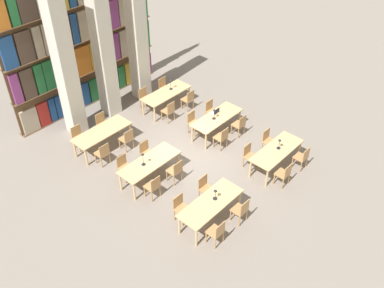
% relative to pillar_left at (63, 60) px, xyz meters
% --- Properties ---
extents(ground_plane, '(40.00, 40.00, 0.00)m').
position_rel_pillar_left_xyz_m(ground_plane, '(1.69, -4.22, -3.00)').
color(ground_plane, gray).
extents(bookshelf_bank, '(6.75, 0.35, 5.50)m').
position_rel_pillar_left_xyz_m(bookshelf_bank, '(1.71, 1.21, -0.29)').
color(bookshelf_bank, brown).
rests_on(bookshelf_bank, ground_plane).
extents(pillar_left, '(0.61, 0.61, 6.00)m').
position_rel_pillar_left_xyz_m(pillar_left, '(0.00, 0.00, 0.00)').
color(pillar_left, beige).
rests_on(pillar_left, ground_plane).
extents(pillar_center, '(0.61, 0.61, 6.00)m').
position_rel_pillar_left_xyz_m(pillar_center, '(1.69, 0.00, 0.00)').
color(pillar_center, beige).
rests_on(pillar_center, ground_plane).
extents(pillar_right, '(0.61, 0.61, 6.00)m').
position_rel_pillar_left_xyz_m(pillar_right, '(3.39, 0.00, 0.00)').
color(pillar_right, beige).
rests_on(pillar_right, ground_plane).
extents(reading_table_0, '(2.17, 0.83, 0.77)m').
position_rel_pillar_left_xyz_m(reading_table_0, '(-0.05, -6.81, -2.32)').
color(reading_table_0, tan).
rests_on(reading_table_0, ground_plane).
extents(chair_0, '(0.42, 0.40, 0.89)m').
position_rel_pillar_left_xyz_m(chair_0, '(-0.59, -7.51, -2.51)').
color(chair_0, tan).
rests_on(chair_0, ground_plane).
extents(chair_1, '(0.42, 0.40, 0.89)m').
position_rel_pillar_left_xyz_m(chair_1, '(-0.59, -6.12, -2.51)').
color(chair_1, tan).
rests_on(chair_1, ground_plane).
extents(chair_2, '(0.42, 0.40, 0.89)m').
position_rel_pillar_left_xyz_m(chair_2, '(0.54, -7.51, -2.51)').
color(chair_2, tan).
rests_on(chair_2, ground_plane).
extents(chair_3, '(0.42, 0.40, 0.89)m').
position_rel_pillar_left_xyz_m(chair_3, '(0.54, -6.12, -2.51)').
color(chair_3, tan).
rests_on(chair_3, ground_plane).
extents(desk_lamp_0, '(0.14, 0.14, 0.39)m').
position_rel_pillar_left_xyz_m(desk_lamp_0, '(0.16, -6.81, -1.97)').
color(desk_lamp_0, '#232328').
rests_on(desk_lamp_0, reading_table_0).
extents(reading_table_1, '(2.17, 0.83, 0.77)m').
position_rel_pillar_left_xyz_m(reading_table_1, '(3.33, -6.89, -2.32)').
color(reading_table_1, tan).
rests_on(reading_table_1, ground_plane).
extents(chair_4, '(0.42, 0.40, 0.89)m').
position_rel_pillar_left_xyz_m(chair_4, '(2.76, -7.58, -2.51)').
color(chair_4, tan).
rests_on(chair_4, ground_plane).
extents(chair_5, '(0.42, 0.40, 0.89)m').
position_rel_pillar_left_xyz_m(chair_5, '(2.76, -6.19, -2.51)').
color(chair_5, tan).
rests_on(chair_5, ground_plane).
extents(chair_6, '(0.42, 0.40, 0.89)m').
position_rel_pillar_left_xyz_m(chair_6, '(3.89, -7.58, -2.51)').
color(chair_6, tan).
rests_on(chair_6, ground_plane).
extents(chair_7, '(0.42, 0.40, 0.89)m').
position_rel_pillar_left_xyz_m(chair_7, '(3.89, -6.19, -2.51)').
color(chair_7, tan).
rests_on(chair_7, ground_plane).
extents(desk_lamp_1, '(0.14, 0.14, 0.40)m').
position_rel_pillar_left_xyz_m(desk_lamp_1, '(3.43, -6.88, -1.96)').
color(desk_lamp_1, '#232328').
rests_on(desk_lamp_1, reading_table_1).
extents(reading_table_2, '(2.17, 0.83, 0.77)m').
position_rel_pillar_left_xyz_m(reading_table_2, '(-0.01, -4.15, -2.32)').
color(reading_table_2, tan).
rests_on(reading_table_2, ground_plane).
extents(chair_8, '(0.42, 0.40, 0.89)m').
position_rel_pillar_left_xyz_m(chair_8, '(-0.52, -4.85, -2.51)').
color(chair_8, tan).
rests_on(chair_8, ground_plane).
extents(chair_9, '(0.42, 0.40, 0.89)m').
position_rel_pillar_left_xyz_m(chair_9, '(-0.52, -3.45, -2.51)').
color(chair_9, tan).
rests_on(chair_9, ground_plane).
extents(chair_10, '(0.42, 0.40, 0.89)m').
position_rel_pillar_left_xyz_m(chair_10, '(0.48, -4.85, -2.51)').
color(chair_10, tan).
rests_on(chair_10, ground_plane).
extents(chair_11, '(0.42, 0.40, 0.89)m').
position_rel_pillar_left_xyz_m(chair_11, '(0.48, -3.45, -2.51)').
color(chair_11, tan).
rests_on(chair_11, ground_plane).
extents(desk_lamp_2, '(0.14, 0.14, 0.49)m').
position_rel_pillar_left_xyz_m(desk_lamp_2, '(-0.23, -4.11, -1.90)').
color(desk_lamp_2, '#232328').
rests_on(desk_lamp_2, reading_table_2).
extents(reading_table_3, '(2.17, 0.83, 0.77)m').
position_rel_pillar_left_xyz_m(reading_table_3, '(3.45, -4.14, -2.32)').
color(reading_table_3, tan).
rests_on(reading_table_3, ground_plane).
extents(chair_12, '(0.42, 0.40, 0.89)m').
position_rel_pillar_left_xyz_m(chair_12, '(2.91, -4.84, -2.51)').
color(chair_12, tan).
rests_on(chair_12, ground_plane).
extents(chair_13, '(0.42, 0.40, 0.89)m').
position_rel_pillar_left_xyz_m(chair_13, '(2.91, -3.44, -2.51)').
color(chair_13, tan).
rests_on(chair_13, ground_plane).
extents(chair_14, '(0.42, 0.40, 0.89)m').
position_rel_pillar_left_xyz_m(chair_14, '(3.96, -4.84, -2.51)').
color(chair_14, tan).
rests_on(chair_14, ground_plane).
extents(chair_15, '(0.42, 0.40, 0.89)m').
position_rel_pillar_left_xyz_m(chair_15, '(3.96, -3.44, -2.51)').
color(chair_15, tan).
rests_on(chair_15, ground_plane).
extents(desk_lamp_3, '(0.14, 0.14, 0.43)m').
position_rel_pillar_left_xyz_m(desk_lamp_3, '(3.29, -4.13, -1.94)').
color(desk_lamp_3, '#232328').
rests_on(desk_lamp_3, reading_table_3).
extents(laptop, '(0.32, 0.22, 0.21)m').
position_rel_pillar_left_xyz_m(laptop, '(3.61, -3.92, -2.19)').
color(laptop, silver).
rests_on(laptop, reading_table_3).
extents(reading_table_4, '(2.17, 0.83, 0.77)m').
position_rel_pillar_left_xyz_m(reading_table_4, '(-0.02, -1.66, -2.32)').
color(reading_table_4, tan).
rests_on(reading_table_4, ground_plane).
extents(chair_16, '(0.42, 0.40, 0.89)m').
position_rel_pillar_left_xyz_m(chair_16, '(-0.57, -2.36, -2.51)').
color(chair_16, tan).
rests_on(chair_16, ground_plane).
extents(chair_17, '(0.42, 0.40, 0.89)m').
position_rel_pillar_left_xyz_m(chair_17, '(-0.57, -0.97, -2.51)').
color(chair_17, tan).
rests_on(chair_17, ground_plane).
extents(chair_18, '(0.42, 0.40, 0.89)m').
position_rel_pillar_left_xyz_m(chair_18, '(0.53, -2.36, -2.51)').
color(chair_18, tan).
rests_on(chair_18, ground_plane).
extents(chair_19, '(0.42, 0.40, 0.89)m').
position_rel_pillar_left_xyz_m(chair_19, '(0.53, -0.97, -2.51)').
color(chair_19, tan).
rests_on(chair_19, ground_plane).
extents(reading_table_5, '(2.17, 0.83, 0.77)m').
position_rel_pillar_left_xyz_m(reading_table_5, '(3.39, -1.52, -2.32)').
color(reading_table_5, tan).
rests_on(reading_table_5, ground_plane).
extents(chair_20, '(0.42, 0.40, 0.89)m').
position_rel_pillar_left_xyz_m(chair_20, '(2.83, -2.21, -2.51)').
color(chair_20, tan).
rests_on(chair_20, ground_plane).
extents(chair_21, '(0.42, 0.40, 0.89)m').
position_rel_pillar_left_xyz_m(chair_21, '(2.83, -0.82, -2.51)').
color(chair_21, tan).
rests_on(chair_21, ground_plane).
extents(chair_22, '(0.42, 0.40, 0.89)m').
position_rel_pillar_left_xyz_m(chair_22, '(3.96, -2.21, -2.51)').
color(chair_22, tan).
rests_on(chair_22, ground_plane).
extents(chair_23, '(0.42, 0.40, 0.89)m').
position_rel_pillar_left_xyz_m(chair_23, '(3.96, -0.82, -2.51)').
color(chair_23, tan).
rests_on(chair_23, ground_plane).
extents(desk_lamp_4, '(0.14, 0.14, 0.50)m').
position_rel_pillar_left_xyz_m(desk_lamp_4, '(3.71, -1.47, -1.90)').
color(desk_lamp_4, '#232328').
rests_on(desk_lamp_4, reading_table_5).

